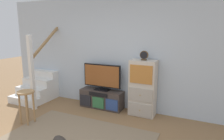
{
  "coord_description": "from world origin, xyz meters",
  "views": [
    {
      "loc": [
        1.95,
        -2.03,
        1.94
      ],
      "look_at": [
        0.16,
        1.82,
        1.07
      ],
      "focal_mm": 32.34,
      "sensor_mm": 36.0,
      "label": 1
    }
  ],
  "objects_px": {
    "side_cabinet": "(143,88)",
    "desk_clock": "(144,56)",
    "bar_stool_near": "(26,99)",
    "media_console": "(102,99)",
    "television": "(102,77)"
  },
  "relations": [
    {
      "from": "side_cabinet",
      "to": "desk_clock",
      "type": "bearing_deg",
      "value": -56.9
    },
    {
      "from": "side_cabinet",
      "to": "bar_stool_near",
      "type": "height_order",
      "value": "side_cabinet"
    },
    {
      "from": "side_cabinet",
      "to": "desk_clock",
      "type": "height_order",
      "value": "desk_clock"
    },
    {
      "from": "desk_clock",
      "to": "bar_stool_near",
      "type": "height_order",
      "value": "desk_clock"
    },
    {
      "from": "side_cabinet",
      "to": "media_console",
      "type": "bearing_deg",
      "value": -179.44
    },
    {
      "from": "media_console",
      "to": "bar_stool_near",
      "type": "xyz_separation_m",
      "value": [
        -1.0,
        -1.4,
        0.29
      ]
    },
    {
      "from": "television",
      "to": "desk_clock",
      "type": "bearing_deg",
      "value": -1.57
    },
    {
      "from": "media_console",
      "to": "bar_stool_near",
      "type": "distance_m",
      "value": 1.75
    },
    {
      "from": "television",
      "to": "side_cabinet",
      "type": "xyz_separation_m",
      "value": [
        1.04,
        -0.01,
        -0.16
      ]
    },
    {
      "from": "media_console",
      "to": "desk_clock",
      "type": "xyz_separation_m",
      "value": [
        1.05,
        -0.0,
        1.15
      ]
    },
    {
      "from": "side_cabinet",
      "to": "desk_clock",
      "type": "distance_m",
      "value": 0.74
    },
    {
      "from": "television",
      "to": "desk_clock",
      "type": "height_order",
      "value": "desk_clock"
    },
    {
      "from": "media_console",
      "to": "bar_stool_near",
      "type": "height_order",
      "value": "bar_stool_near"
    },
    {
      "from": "media_console",
      "to": "side_cabinet",
      "type": "height_order",
      "value": "side_cabinet"
    },
    {
      "from": "media_console",
      "to": "side_cabinet",
      "type": "xyz_separation_m",
      "value": [
        1.04,
        0.01,
        0.41
      ]
    }
  ]
}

